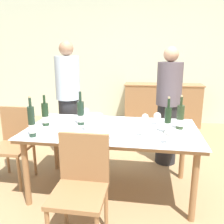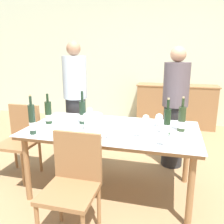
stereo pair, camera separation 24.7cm
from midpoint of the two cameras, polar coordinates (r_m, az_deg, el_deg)
ground_plane at (r=2.84m, az=2.62°, el=-18.18°), size 12.00×12.00×0.00m
back_wall at (r=5.31m, az=9.65°, el=12.76°), size 8.00×0.10×2.80m
sideboard_cabinet at (r=5.11m, az=16.42°, el=1.43°), size 1.60×0.46×0.87m
dining_table at (r=2.54m, az=2.79°, el=-5.41°), size 1.80×0.97×0.73m
ice_bucket at (r=2.44m, az=-1.70°, el=-2.35°), size 0.19×0.19×0.17m
wine_bottle_0 at (r=2.38m, az=16.05°, el=-2.53°), size 0.07×0.07×0.37m
wine_bottle_1 at (r=2.66m, az=-4.47°, el=-0.24°), size 0.08×0.08×0.37m
wine_bottle_2 at (r=2.54m, az=19.15°, el=-1.79°), size 0.08×0.08×0.36m
wine_bottle_3 at (r=2.72m, az=-12.59°, el=-0.32°), size 0.07×0.07×0.34m
wine_bottle_4 at (r=2.41m, az=-15.92°, el=-1.96°), size 0.07×0.07×0.40m
wine_glass_0 at (r=2.11m, az=15.74°, el=-5.45°), size 0.08×0.08×0.14m
wine_glass_1 at (r=2.63m, az=13.94°, el=-1.40°), size 0.08×0.08×0.14m
wine_glass_2 at (r=2.27m, az=9.81°, el=-3.65°), size 0.07×0.07×0.14m
wine_glass_3 at (r=2.18m, az=2.08°, el=-4.33°), size 0.08×0.08×0.14m
wine_glass_4 at (r=2.88m, az=-2.98°, el=0.27°), size 0.07×0.07×0.13m
wine_glass_5 at (r=2.54m, az=10.92°, el=-1.62°), size 0.07×0.07×0.15m
chair_near_front at (r=2.02m, az=-5.77°, el=-15.91°), size 0.42×0.42×0.88m
chair_left_end at (r=3.13m, az=-18.98°, el=-5.50°), size 0.42×0.42×0.88m
person_host at (r=3.37m, az=-6.70°, el=2.37°), size 0.33×0.33×1.66m
person_guest_left at (r=3.24m, az=16.99°, el=0.69°), size 0.33×0.33×1.59m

